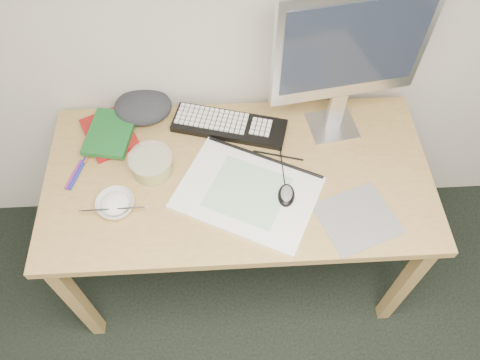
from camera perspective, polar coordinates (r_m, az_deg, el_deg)
The scene contains 18 objects.
desk at distance 1.76m, azimuth -0.20°, elevation -0.84°, with size 1.40×0.70×0.75m.
mousepad at distance 1.65m, azimuth 14.11°, elevation -4.58°, with size 0.24×0.22×0.00m, color slate.
sketchpad at distance 1.64m, azimuth 0.92°, elevation -1.56°, with size 0.47×0.34×0.01m, color white.
keyboard at distance 1.82m, azimuth -1.31°, elevation 6.63°, with size 0.44×0.14×0.03m, color black.
monitor at distance 1.61m, azimuth 13.37°, elevation 15.18°, with size 0.52×0.19×0.61m.
mouse at distance 1.62m, azimuth 5.70°, elevation -1.67°, with size 0.06×0.09×0.03m, color black.
rice_bowl at distance 1.66m, azimuth -14.90°, elevation -2.91°, with size 0.13×0.13×0.04m, color silver.
chopsticks at distance 1.62m, azimuth -15.20°, elevation -3.43°, with size 0.02×0.02×0.22m, color silver.
fruit_tub at distance 1.70m, azimuth -10.72°, elevation 1.94°, with size 0.16×0.16×0.08m, color #D9C84C.
book_red at distance 1.86m, azimuth -15.63°, elevation 5.49°, with size 0.17×0.22×0.02m, color maroon.
book_green at distance 1.84m, azimuth -15.54°, elevation 5.55°, with size 0.16×0.22×0.02m, color #165923.
cloth_lump at distance 1.89m, azimuth -11.75°, elevation 8.73°, with size 0.19×0.16×0.08m, color #26282D.
pencil_pink at distance 1.70m, azimuth -1.77°, elevation 1.18°, with size 0.01×0.01×0.19m, color pink.
pencil_tan at distance 1.73m, azimuth 0.47°, elevation 2.34°, with size 0.01×0.01×0.18m, color tan.
pencil_black at distance 1.75m, azimuth 4.68°, elevation 3.00°, with size 0.01×0.01×0.19m, color black.
marker_blue at distance 1.79m, azimuth -19.16°, elevation 0.78°, with size 0.01×0.01×0.14m, color #1C279A.
marker_orange at distance 1.84m, azimuth -17.80°, elevation 3.63°, with size 0.01×0.01×0.13m, color #C06316.
marker_purple at distance 1.79m, azimuth -19.61°, elevation 0.66°, with size 0.01×0.01×0.13m, color #762380.
Camera 1 is at (-0.25, 0.47, 2.14)m, focal length 35.00 mm.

